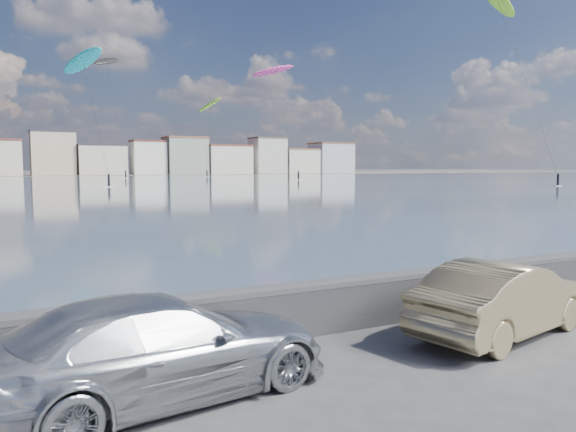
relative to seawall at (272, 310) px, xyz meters
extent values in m
plane|color=#333335|center=(0.00, -2.70, -0.58)|extent=(700.00, 700.00, 0.00)
cube|color=#3B5363|center=(0.00, 88.80, -0.58)|extent=(500.00, 177.00, 0.00)
cube|color=#4C473D|center=(0.00, 197.30, -0.57)|extent=(500.00, 60.00, 0.00)
cube|color=#28282B|center=(0.00, 0.00, -0.13)|extent=(400.00, 0.35, 0.90)
cylinder|color=#28282B|center=(0.00, 0.00, 0.32)|extent=(400.00, 0.36, 0.36)
cube|color=#CCB293|center=(11.00, 183.30, 6.17)|extent=(13.00, 10.00, 13.50)
cube|color=#2D2D33|center=(11.00, 183.30, 13.22)|extent=(13.26, 10.20, 0.60)
cube|color=beige|center=(25.50, 183.30, 4.17)|extent=(15.00, 12.00, 9.50)
cube|color=#2D2D33|center=(25.50, 183.30, 9.22)|extent=(15.30, 12.24, 0.60)
cube|color=white|center=(41.00, 183.30, 4.92)|extent=(11.00, 9.00, 11.00)
cube|color=brown|center=(41.00, 183.30, 10.72)|extent=(11.22, 9.18, 0.60)
cube|color=gray|center=(54.00, 183.30, 5.67)|extent=(14.00, 11.00, 12.50)
cube|color=brown|center=(54.00, 183.30, 12.22)|extent=(14.28, 11.22, 0.60)
cube|color=silver|center=(69.50, 183.30, 4.42)|extent=(16.00, 12.00, 10.00)
cube|color=brown|center=(69.50, 183.30, 9.72)|extent=(16.32, 12.24, 0.60)
cube|color=beige|center=(86.00, 183.30, 5.92)|extent=(12.00, 10.00, 13.00)
cube|color=#4C423D|center=(86.00, 183.30, 12.72)|extent=(12.24, 10.20, 0.60)
cube|color=beige|center=(99.50, 183.30, 3.92)|extent=(14.00, 11.00, 9.00)
cube|color=brown|center=(99.50, 183.30, 8.72)|extent=(14.28, 11.22, 0.60)
cube|color=#B2B7C6|center=(114.00, 183.30, 5.17)|extent=(15.00, 12.00, 11.50)
cube|color=brown|center=(114.00, 183.30, 11.22)|extent=(15.30, 12.24, 0.60)
imported|color=#B8BBBF|center=(-2.52, -1.60, 0.15)|extent=(5.31, 2.83, 1.47)
imported|color=tan|center=(4.13, -1.71, 0.14)|extent=(4.60, 2.45, 1.44)
ellipsoid|color=#E5338C|center=(53.34, 110.77, 24.56)|extent=(10.88, 4.75, 4.56)
cube|color=white|center=(52.95, 97.33, -0.53)|extent=(1.40, 0.42, 0.08)
cylinder|color=black|center=(52.95, 97.33, 0.37)|extent=(0.36, 0.36, 1.70)
sphere|color=black|center=(52.95, 97.33, 1.27)|extent=(0.28, 0.28, 0.28)
cylinder|color=black|center=(53.15, 104.05, 12.64)|extent=(0.42, 13.48, 23.86)
ellipsoid|color=black|center=(21.08, 141.62, 29.10)|extent=(8.83, 7.56, 4.52)
cube|color=white|center=(22.65, 128.75, -0.53)|extent=(1.40, 0.42, 0.08)
cylinder|color=black|center=(22.65, 128.75, 0.37)|extent=(0.36, 0.36, 1.70)
sphere|color=black|center=(22.65, 128.75, 1.27)|extent=(0.28, 0.28, 0.28)
cylinder|color=black|center=(21.87, 135.19, 14.91)|extent=(1.61, 12.90, 28.40)
cube|color=white|center=(72.25, 48.69, -0.53)|extent=(1.40, 0.42, 0.08)
cylinder|color=black|center=(72.25, 48.69, 0.37)|extent=(0.36, 0.36, 1.70)
sphere|color=black|center=(72.25, 48.69, 1.27)|extent=(0.28, 0.28, 0.28)
cylinder|color=black|center=(73.52, 56.45, 16.23)|extent=(2.57, 15.55, 31.03)
ellipsoid|color=#19BFBF|center=(8.18, 86.99, 19.29)|extent=(6.97, 9.23, 4.98)
cube|color=white|center=(10.04, 77.12, -0.53)|extent=(1.40, 0.42, 0.08)
cylinder|color=black|center=(10.04, 77.12, 0.37)|extent=(0.36, 0.36, 1.70)
sphere|color=black|center=(10.04, 77.12, 1.27)|extent=(0.28, 0.28, 0.28)
cylinder|color=black|center=(9.11, 82.05, 10.00)|extent=(1.90, 9.91, 18.58)
ellipsoid|color=#8CD826|center=(49.79, 144.86, 19.81)|extent=(6.41, 9.58, 4.99)
cube|color=white|center=(46.10, 137.41, -0.53)|extent=(1.40, 0.42, 0.08)
cylinder|color=black|center=(46.10, 137.41, 0.37)|extent=(0.36, 0.36, 1.70)
sphere|color=black|center=(46.10, 137.41, 1.27)|extent=(0.28, 0.28, 0.28)
cylinder|color=black|center=(47.95, 141.13, 10.26)|extent=(3.72, 7.49, 19.10)
camera|label=1|loc=(-4.43, -9.25, 2.70)|focal=35.00mm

